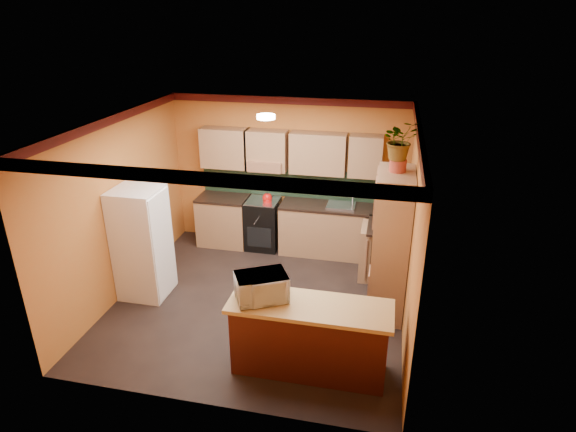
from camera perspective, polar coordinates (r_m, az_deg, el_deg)
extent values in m
plane|color=black|center=(7.35, -3.45, -10.09)|extent=(4.20, 4.20, 0.00)
cube|color=white|center=(6.29, -4.05, 10.94)|extent=(4.20, 4.20, 0.04)
cube|color=#BA7331|center=(8.61, 0.06, 5.07)|extent=(4.20, 0.04, 2.70)
cube|color=#BA7331|center=(4.96, -10.39, -9.93)|extent=(4.20, 0.04, 2.70)
cube|color=#BA7331|center=(7.52, -19.31, 0.97)|extent=(0.04, 4.20, 2.70)
cube|color=#BA7331|center=(6.49, 14.43, -1.96)|extent=(0.04, 4.20, 2.70)
cube|color=#1B3222|center=(8.61, 1.67, 3.89)|extent=(3.70, 0.02, 0.53)
cube|color=#1B3222|center=(7.84, 14.03, 1.21)|extent=(0.02, 1.40, 0.53)
cube|color=tan|center=(8.30, 0.49, 7.62)|extent=(3.10, 0.34, 0.70)
cylinder|color=white|center=(6.86, -2.63, 11.67)|extent=(0.26, 0.26, 0.06)
cube|color=tan|center=(8.63, 1.06, -1.39)|extent=(3.65, 0.60, 0.88)
cube|color=black|center=(8.45, 1.08, 1.45)|extent=(3.65, 0.62, 0.04)
cube|color=black|center=(8.75, -2.96, -0.94)|extent=(0.58, 0.58, 0.91)
cube|color=silver|center=(8.33, 6.32, 1.24)|extent=(0.48, 0.40, 0.03)
cube|color=tan|center=(7.91, 11.46, -4.30)|extent=(0.60, 0.80, 0.88)
cube|color=black|center=(7.71, 11.72, -1.26)|extent=(0.62, 0.80, 0.04)
cube|color=white|center=(7.46, -16.92, -3.09)|extent=(0.68, 0.66, 1.70)
cube|color=tan|center=(6.79, 12.05, -3.40)|extent=(0.48, 0.90, 2.10)
cylinder|color=#993525|center=(6.42, 12.89, 5.86)|extent=(0.22, 0.22, 0.16)
imported|color=tan|center=(6.33, 13.16, 8.78)|extent=(0.59, 0.56, 0.52)
cube|color=#481D10|center=(5.88, 2.55, -14.45)|extent=(1.80, 0.55, 0.88)
cube|color=tan|center=(5.61, 2.63, -10.68)|extent=(1.90, 0.65, 0.05)
imported|color=white|center=(5.61, -3.19, -8.40)|extent=(0.70, 0.62, 0.32)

